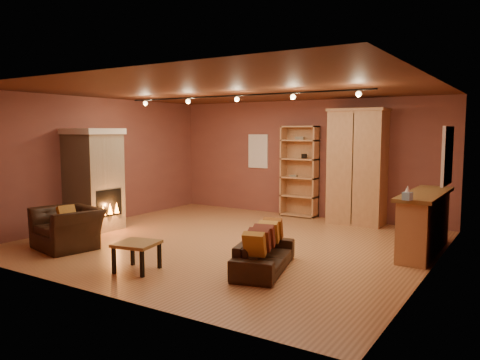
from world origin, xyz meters
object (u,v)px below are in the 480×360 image
Objects in this scene: armchair at (67,221)px; fireplace at (94,179)px; coffee_table at (137,246)px; bookcase at (300,171)px; armoire at (357,167)px; bar_counter at (424,222)px; loveseat at (264,248)px.

fireplace is at bearing 134.62° from armchair.
armchair reaches higher than coffee_table.
fireplace is 0.97× the size of bookcase.
armoire is at bearing 38.36° from fireplace.
armchair is (-5.39, -3.04, -0.05)m from bar_counter.
armchair is (-3.61, -4.86, -0.80)m from armoire.
bar_counter is at bearing 15.29° from fireplace.
fireplace is at bearing 67.08° from loveseat.
armoire is 2.66m from bar_counter.
coffee_table is at bearing -106.99° from armoire.
armoire is 2.09× the size of armchair.
fireplace is 4.78m from bookcase.
armoire is (1.47, -0.21, 0.17)m from bookcase.
coffee_table is (2.02, -0.34, -0.11)m from armchair.
armoire is (4.45, 3.52, 0.22)m from fireplace.
loveseat is at bearing -7.91° from fireplace.
bar_counter is 3.23× the size of coffee_table.
bookcase is at bearing 51.40° from fireplace.
fireplace is 0.83× the size of armoire.
bookcase is at bearing 79.31° from armchair.
fireplace is at bearing -141.64° from armoire.
bookcase is at bearing 171.90° from armoire.
loveseat is at bearing 33.80° from coffee_table.
armoire is at bearing -15.26° from loveseat.
coffee_table is (-1.57, -1.05, 0.03)m from loveseat.
fireplace is 4.54m from loveseat.
fireplace is 3.15× the size of coffee_table.
bar_counter is at bearing -52.88° from loveseat.
bookcase is 0.86× the size of armoire.
armchair is (-3.59, -0.71, 0.15)m from loveseat.
bar_counter is 2.95m from loveseat.
bookcase is 4.65m from loveseat.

